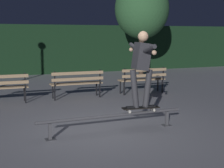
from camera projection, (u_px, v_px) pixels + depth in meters
name	position (u px, v px, depth m)	size (l,w,h in m)	color
ground_plane	(108.00, 128.00, 6.77)	(90.00, 90.00, 0.00)	gray
hedge_backdrop	(30.00, 49.00, 16.21)	(24.00, 1.20, 2.44)	black
grind_rail	(113.00, 118.00, 6.47)	(3.07, 0.18, 0.37)	#47474C
skateboard	(141.00, 108.00, 6.68)	(0.80, 0.30, 0.09)	black
skateboarder	(142.00, 63.00, 6.54)	(0.63, 1.40, 1.56)	black
park_bench_left_center	(77.00, 81.00, 9.89)	(1.61, 0.45, 0.88)	black
park_bench_right_center	(143.00, 78.00, 10.74)	(1.61, 0.45, 0.88)	black
tree_far_right	(142.00, 9.00, 14.67)	(2.45, 2.45, 4.45)	#3D2D23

